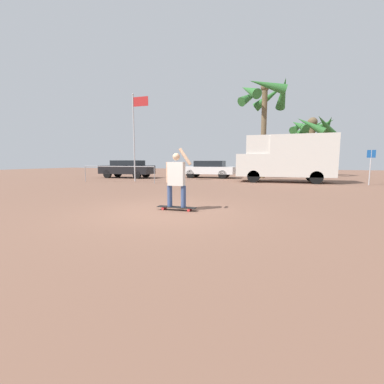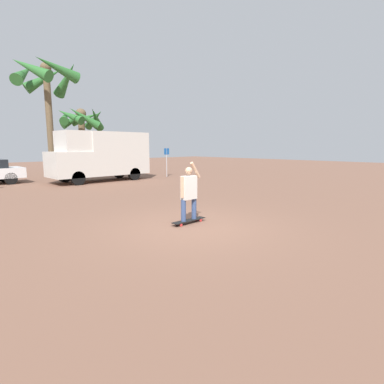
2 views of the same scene
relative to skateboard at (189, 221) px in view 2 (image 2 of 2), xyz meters
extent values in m
plane|color=brown|center=(-0.19, -0.27, -0.08)|extent=(80.00, 80.00, 0.00)
cube|color=black|center=(0.00, 0.00, 0.01)|extent=(1.13, 0.23, 0.02)
cylinder|color=red|center=(-0.39, -0.10, -0.04)|extent=(0.08, 0.03, 0.08)
cylinder|color=red|center=(-0.39, 0.10, -0.04)|extent=(0.08, 0.03, 0.08)
cylinder|color=red|center=(0.39, -0.10, -0.04)|extent=(0.08, 0.03, 0.08)
cylinder|color=red|center=(0.39, 0.10, -0.04)|extent=(0.08, 0.03, 0.08)
cylinder|color=#384C7A|center=(-0.21, 0.00, 0.32)|extent=(0.14, 0.14, 0.61)
cylinder|color=#384C7A|center=(0.21, 0.00, 0.32)|extent=(0.14, 0.14, 0.61)
cube|color=silver|center=(0.00, 0.00, 0.95)|extent=(0.46, 0.22, 0.66)
sphere|color=tan|center=(0.00, 0.00, 1.42)|extent=(0.20, 0.20, 0.20)
cylinder|color=tan|center=(-0.26, 0.00, 0.99)|extent=(0.09, 0.09, 0.58)
cylinder|color=tan|center=(0.26, 0.00, 1.42)|extent=(0.38, 0.09, 0.48)
cylinder|color=black|center=(1.36, 10.48, 0.31)|extent=(0.79, 0.28, 0.79)
cylinder|color=black|center=(1.36, 12.34, 0.31)|extent=(0.79, 0.28, 0.79)
cylinder|color=black|center=(5.10, 10.48, 0.31)|extent=(0.79, 0.28, 0.79)
cylinder|color=black|center=(5.10, 12.34, 0.31)|extent=(0.79, 0.28, 0.79)
cube|color=silver|center=(1.27, 11.41, 1.05)|extent=(2.11, 2.13, 1.47)
cube|color=black|center=(0.85, 11.41, 1.34)|extent=(0.04, 1.81, 0.73)
cube|color=silver|center=(4.28, 11.41, 1.64)|extent=(3.91, 2.13, 2.66)
cube|color=silver|center=(1.59, 11.41, 2.37)|extent=(1.48, 1.96, 1.19)
cylinder|color=black|center=(-1.26, 13.49, 0.26)|extent=(0.69, 0.22, 0.69)
cylinder|color=black|center=(-1.26, 15.12, 0.26)|extent=(0.69, 0.22, 0.69)
cylinder|color=brown|center=(5.85, 19.55, 2.39)|extent=(0.54, 0.54, 4.94)
sphere|color=brown|center=(5.85, 19.55, 4.86)|extent=(0.87, 0.87, 0.87)
cone|color=#2D6B2D|center=(7.13, 19.65, 4.49)|extent=(0.92, 2.65, 1.85)
cone|color=#2D6B2D|center=(6.73, 20.49, 4.61)|extent=(2.44, 2.34, 1.51)
cone|color=#2D6B2D|center=(5.87, 20.83, 4.49)|extent=(2.61, 0.75, 1.85)
cone|color=#2D6B2D|center=(4.70, 20.11, 4.57)|extent=(1.81, 2.70, 1.61)
cone|color=#2D6B2D|center=(4.68, 19.03, 4.58)|extent=(1.72, 2.72, 1.60)
cone|color=#2D6B2D|center=(5.55, 18.30, 4.46)|extent=(2.67, 1.32, 1.94)
cone|color=#2D6B2D|center=(6.80, 18.68, 4.43)|extent=(2.24, 2.36, 2.02)
cylinder|color=brown|center=(1.73, 15.26, 3.53)|extent=(0.42, 0.42, 7.23)
sphere|color=brown|center=(1.73, 15.26, 7.15)|extent=(0.68, 0.68, 0.68)
cone|color=#2D6B2D|center=(3.09, 15.45, 6.62)|extent=(1.13, 2.71, 2.35)
cone|color=#2D6B2D|center=(2.03, 16.61, 6.69)|extent=(2.84, 1.36, 2.16)
cone|color=#2D6B2D|center=(0.62, 16.09, 6.76)|extent=(2.30, 2.70, 1.98)
cone|color=#2D6B2D|center=(0.57, 14.51, 6.81)|extent=(2.19, 2.80, 1.84)
cone|color=#2D6B2D|center=(1.94, 13.90, 6.92)|extent=(2.95, 1.20, 1.50)
cylinder|color=#B7B7BC|center=(7.91, 10.58, 0.93)|extent=(0.06, 0.06, 2.03)
cube|color=#19519E|center=(7.91, 10.56, 1.73)|extent=(0.44, 0.02, 0.44)
camera|label=1|loc=(2.57, -6.69, 1.30)|focal=24.00mm
camera|label=2|loc=(-5.73, -6.00, 2.10)|focal=28.00mm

